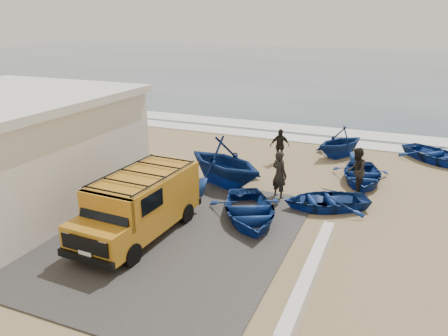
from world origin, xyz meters
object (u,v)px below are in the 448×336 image
(boat_near_left, at_px, (249,210))
(boat_near_right, at_px, (326,200))
(boat_mid_left, at_px, (224,162))
(boat_far_right, at_px, (436,155))
(van, at_px, (140,203))
(boat_far_left, at_px, (340,142))
(boat_mid_right, at_px, (362,175))
(fisherman_middle, at_px, (356,171))
(fisherman_front, at_px, (279,175))
(parapet, at_px, (310,276))
(fisherman_back, at_px, (280,146))

(boat_near_left, bearing_deg, boat_near_right, 14.83)
(boat_near_left, height_order, boat_near_right, boat_near_left)
(boat_mid_left, height_order, boat_far_right, boat_mid_left)
(van, relative_size, boat_far_right, 1.39)
(boat_mid_left, bearing_deg, van, -164.49)
(boat_near_left, height_order, boat_far_left, boat_far_left)
(boat_near_left, bearing_deg, boat_mid_left, 99.75)
(boat_mid_right, bearing_deg, boat_far_right, 46.69)
(boat_near_right, height_order, fisherman_middle, fisherman_middle)
(boat_mid_left, relative_size, fisherman_front, 2.08)
(van, height_order, boat_mid_left, boat_mid_left)
(boat_near_right, relative_size, fisherman_front, 1.65)
(boat_mid_right, bearing_deg, van, -136.89)
(boat_mid_right, bearing_deg, fisherman_front, -142.11)
(van, xyz_separation_m, boat_near_right, (5.38, 4.59, -0.83))
(van, relative_size, boat_mid_left, 1.25)
(parapet, height_order, boat_mid_right, boat_mid_right)
(boat_near_left, xyz_separation_m, boat_mid_left, (-2.21, 2.93, 0.69))
(fisherman_back, bearing_deg, boat_far_right, -9.71)
(van, relative_size, fisherman_front, 2.59)
(van, relative_size, fisherman_middle, 2.63)
(fisherman_front, height_order, fisherman_middle, fisherman_front)
(boat_far_left, xyz_separation_m, fisherman_back, (-2.71, -2.09, 0.05))
(van, xyz_separation_m, boat_mid_right, (6.36, 8.01, -0.80))
(boat_mid_left, height_order, boat_far_left, boat_mid_left)
(boat_mid_left, height_order, boat_mid_right, boat_mid_left)
(boat_far_left, bearing_deg, fisherman_middle, -41.42)
(fisherman_front, bearing_deg, parapet, 141.27)
(boat_mid_right, xyz_separation_m, fisherman_front, (-2.95, -3.09, 0.63))
(boat_near_right, bearing_deg, boat_near_left, -74.55)
(boat_far_right, bearing_deg, boat_far_left, 145.22)
(parapet, distance_m, boat_mid_left, 8.00)
(boat_far_right, height_order, fisherman_back, fisherman_back)
(boat_far_right, relative_size, fisherman_front, 1.86)
(boat_near_right, bearing_deg, parapet, -21.09)
(boat_near_right, bearing_deg, boat_far_left, 157.62)
(boat_near_left, distance_m, boat_far_left, 9.32)
(boat_near_left, bearing_deg, boat_mid_right, 31.69)
(boat_far_left, xyz_separation_m, boat_far_right, (4.70, 1.05, -0.44))
(fisherman_front, bearing_deg, boat_near_right, -162.21)
(fisherman_front, distance_m, fisherman_middle, 3.30)
(boat_near_right, relative_size, boat_mid_right, 0.93)
(boat_mid_right, distance_m, boat_far_right, 5.60)
(boat_near_left, distance_m, boat_near_right, 3.20)
(parapet, height_order, boat_mid_left, boat_mid_left)
(fisherman_middle, bearing_deg, van, -41.22)
(parapet, relative_size, boat_near_left, 1.55)
(fisherman_middle, height_order, fisherman_back, fisherman_middle)
(boat_mid_right, bearing_deg, fisherman_back, 152.47)
(parapet, xyz_separation_m, boat_near_left, (-2.90, 3.17, 0.13))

